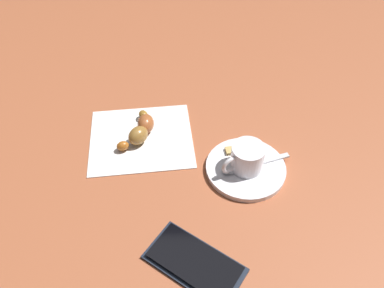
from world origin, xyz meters
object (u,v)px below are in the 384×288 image
at_px(sugar_packet, 245,149).
at_px(cell_phone, 195,263).
at_px(croissant, 142,129).
at_px(espresso_cup, 247,158).
at_px(napkin, 142,138).
at_px(teaspoon, 245,166).
at_px(saucer, 246,168).

bearing_deg(sugar_packet, cell_phone, 57.43).
distance_m(croissant, cell_phone, 0.27).
bearing_deg(croissant, espresso_cup, -23.89).
height_order(napkin, cell_phone, cell_phone).
relative_size(sugar_packet, napkin, 0.36).
relative_size(espresso_cup, teaspoon, 0.60).
height_order(saucer, teaspoon, teaspoon).
distance_m(espresso_cup, teaspoon, 0.02).
bearing_deg(cell_phone, espresso_cup, 63.06).
distance_m(saucer, teaspoon, 0.01).
xyz_separation_m(sugar_packet, croissant, (-0.19, 0.04, 0.01)).
height_order(saucer, sugar_packet, sugar_packet).
height_order(teaspoon, napkin, teaspoon).
xyz_separation_m(espresso_cup, napkin, (-0.19, 0.08, -0.03)).
height_order(espresso_cup, teaspoon, espresso_cup).
xyz_separation_m(sugar_packet, napkin, (-0.19, 0.04, -0.01)).
xyz_separation_m(saucer, sugar_packet, (0.00, 0.04, 0.01)).
xyz_separation_m(teaspoon, cell_phone, (-0.09, -0.17, -0.01)).
xyz_separation_m(espresso_cup, teaspoon, (-0.00, -0.00, -0.02)).
bearing_deg(croissant, teaspoon, -24.30).
bearing_deg(croissant, napkin, -94.92).
distance_m(napkin, croissant, 0.02).
distance_m(napkin, cell_phone, 0.27).
xyz_separation_m(saucer, napkin, (-0.19, 0.08, -0.00)).
xyz_separation_m(saucer, cell_phone, (-0.09, -0.17, 0.00)).
bearing_deg(saucer, croissant, 156.49).
bearing_deg(napkin, sugar_packet, -11.52).
xyz_separation_m(sugar_packet, cell_phone, (-0.09, -0.21, -0.01)).
bearing_deg(saucer, cell_phone, -117.23).
distance_m(saucer, espresso_cup, 0.03).
bearing_deg(sugar_packet, espresso_cup, 77.70).
bearing_deg(cell_phone, napkin, 111.54).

